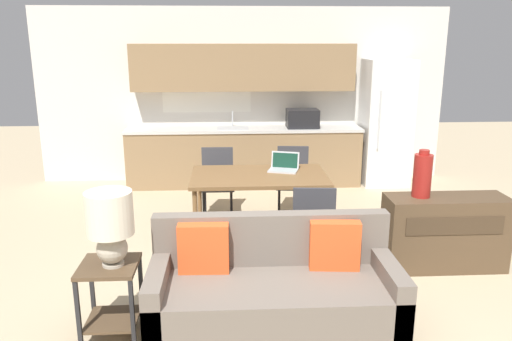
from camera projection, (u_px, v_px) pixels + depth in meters
wall_back at (243, 95)px, 7.87m from camera, size 6.40×0.07×2.70m
kitchen_counter at (245, 131)px, 7.72m from camera, size 3.60×0.65×2.15m
refrigerator at (385, 123)px, 7.72m from camera, size 0.70×0.70×1.93m
dining_table at (259, 180)px, 5.51m from camera, size 1.49×0.91×0.77m
couch at (273, 286)px, 3.92m from camera, size 1.91×0.80×0.85m
side_table at (110, 288)px, 3.77m from camera, size 0.43×0.43×0.59m
table_lamp at (110, 222)px, 3.62m from camera, size 0.34×0.34×0.57m
credenza at (445, 232)px, 4.92m from camera, size 1.18×0.41×0.74m
vase at (422, 175)px, 4.79m from camera, size 0.18×0.18×0.46m
dining_chair_far_left at (218, 180)px, 6.31m from camera, size 0.42×0.42×0.88m
dining_chair_near_right at (313, 223)px, 4.82m from camera, size 0.45×0.45×0.88m
dining_chair_far_right at (293, 178)px, 6.38m from camera, size 0.46×0.46×0.88m
laptop at (284, 166)px, 5.67m from camera, size 0.38×0.34×0.20m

